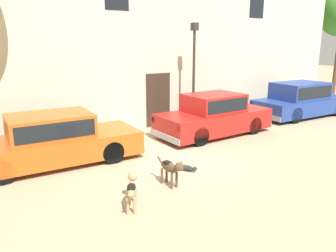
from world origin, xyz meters
TOP-DOWN VIEW (x-y plane):
  - ground_plane at (0.00, 0.00)m, footprint 80.00×80.00m
  - parked_sedan_nearest at (-3.01, 1.37)m, footprint 4.90×2.00m
  - parked_sedan_second at (2.64, 1.17)m, footprint 4.42×1.75m
  - parked_sedan_third at (7.98, 1.31)m, footprint 4.94×2.11m
  - apartment_block at (4.14, 6.49)m, footprint 16.44×6.20m
  - stray_dog_spotted at (-2.38, -2.05)m, footprint 0.63×0.98m
  - stray_dog_tan at (-1.15, -1.65)m, footprint 0.24×0.99m
  - stray_cat at (-0.26, -1.11)m, footprint 0.39×0.58m
  - street_lamp at (2.62, 2.36)m, footprint 0.22×0.22m

SIDE VIEW (x-z plane):
  - ground_plane at x=0.00m, z-range 0.00..0.00m
  - stray_cat at x=-0.26m, z-range 0.00..0.16m
  - stray_dog_spotted at x=-2.38m, z-range 0.10..0.78m
  - stray_dog_tan at x=-1.15m, z-range 0.11..0.82m
  - parked_sedan_nearest at x=-3.01m, z-range -0.01..1.40m
  - parked_sedan_second at x=2.64m, z-range -0.01..1.48m
  - parked_sedan_third at x=7.98m, z-range 0.00..1.53m
  - street_lamp at x=2.62m, z-range 0.54..4.51m
  - apartment_block at x=4.14m, z-range 0.00..7.25m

